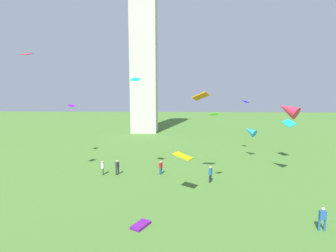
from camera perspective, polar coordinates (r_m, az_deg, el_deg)
monument_obelisk at (r=62.94m, az=-5.41°, el=20.01°), size 5.86×5.86×46.21m
person_0 at (r=29.46m, az=-1.63°, el=-9.02°), size 0.39×0.47×1.56m
person_1 at (r=30.18m, az=-14.29°, el=-8.79°), size 0.27×0.50×1.61m
person_2 at (r=20.88m, az=31.03°, el=-16.96°), size 0.50×0.26×1.62m
person_3 at (r=29.90m, az=-11.18°, el=-8.77°), size 0.41×0.50×1.68m
person_4 at (r=27.29m, az=9.37°, el=-10.27°), size 0.41×0.51×1.70m
kite_flying_0 at (r=28.68m, az=-28.83°, el=13.79°), size 0.85×1.09×0.32m
kite_flying_1 at (r=27.86m, az=-7.25°, el=10.21°), size 1.24×1.11×0.43m
kite_flying_2 at (r=40.18m, az=16.79°, el=5.19°), size 1.00×1.11×0.31m
kite_flying_3 at (r=38.33m, az=25.19°, el=0.56°), size 1.56×1.71×1.03m
kite_flying_4 at (r=26.55m, az=7.27°, el=6.57°), size 1.88×1.51×0.98m
kite_flying_5 at (r=39.44m, az=-20.64°, el=4.24°), size 0.79×1.10×0.43m
kite_flying_6 at (r=22.85m, az=3.32°, el=-6.65°), size 1.88×1.68×0.54m
kite_flying_7 at (r=29.75m, az=25.04°, el=3.34°), size 2.63×2.59×2.05m
kite_flying_8 at (r=23.97m, az=10.19°, el=2.61°), size 0.96×0.88×0.27m
kite_flying_9 at (r=38.25m, az=17.73°, el=-1.07°), size 2.10×2.08×1.64m
kite_bundle_1 at (r=19.10m, az=-6.06°, el=-20.99°), size 1.36×1.62×0.19m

